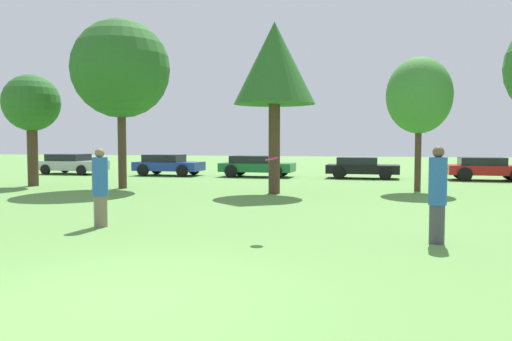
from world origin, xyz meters
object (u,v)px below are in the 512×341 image
(tree_2, at_px, (274,65))
(person_catcher, at_px, (437,194))
(tree_0, at_px, (31,105))
(parked_car_blue, at_px, (168,164))
(person_thrower, at_px, (100,187))
(frisbee, at_px, (271,159))
(tree_3, at_px, (419,96))
(parked_car_silver, at_px, (72,163))
(parked_car_red, at_px, (486,168))
(tree_1, at_px, (121,69))
(parked_car_black, at_px, (361,167))
(parked_car_green, at_px, (256,165))

(tree_2, bearing_deg, person_catcher, -61.23)
(tree_0, height_order, parked_car_blue, tree_0)
(person_thrower, relative_size, person_catcher, 0.96)
(person_thrower, height_order, person_catcher, person_catcher)
(frisbee, xyz_separation_m, tree_3, (4.13, 10.46, 2.16))
(person_thrower, xyz_separation_m, parked_car_silver, (-11.21, 16.67, -0.28))
(parked_car_red, bearing_deg, parked_car_blue, -177.34)
(person_catcher, distance_m, parked_car_red, 17.47)
(person_catcher, relative_size, parked_car_blue, 0.47)
(person_catcher, bearing_deg, tree_2, -58.16)
(tree_1, distance_m, tree_2, 6.70)
(frisbee, relative_size, tree_3, 0.05)
(person_catcher, distance_m, tree_1, 15.11)
(person_thrower, bearing_deg, tree_1, 116.88)
(parked_car_red, bearing_deg, parked_car_black, -178.36)
(frisbee, xyz_separation_m, tree_2, (-1.34, 8.42, 3.24))
(parked_car_silver, bearing_deg, tree_2, -28.36)
(person_thrower, height_order, frisbee, person_thrower)
(frisbee, xyz_separation_m, parked_car_black, (1.98, 16.95, -1.03))
(parked_car_red, bearing_deg, person_thrower, -123.55)
(tree_1, bearing_deg, parked_car_blue, 97.88)
(person_thrower, height_order, tree_2, tree_2)
(tree_1, distance_m, parked_car_blue, 8.97)
(person_catcher, distance_m, frisbee, 3.35)
(person_catcher, height_order, frisbee, person_catcher)
(parked_car_silver, height_order, parked_car_green, parked_car_silver)
(parked_car_black, xyz_separation_m, parked_car_red, (6.21, -0.19, 0.04))
(person_catcher, height_order, tree_1, tree_1)
(parked_car_black, height_order, parked_car_red, parked_car_red)
(tree_2, height_order, parked_car_blue, tree_2)
(person_thrower, height_order, parked_car_green, person_thrower)
(person_catcher, xyz_separation_m, tree_3, (0.85, 10.46, 2.83))
(person_thrower, relative_size, parked_car_black, 0.47)
(person_catcher, relative_size, tree_3, 0.36)
(tree_3, xyz_separation_m, parked_car_silver, (-19.44, 6.60, -3.15))
(parked_car_silver, height_order, parked_car_black, parked_car_silver)
(parked_car_black, bearing_deg, tree_1, -138.81)
(parked_car_green, distance_m, parked_car_black, 5.79)
(person_thrower, distance_m, parked_car_green, 16.55)
(parked_car_blue, bearing_deg, person_catcher, -50.59)
(tree_1, relative_size, parked_car_silver, 1.74)
(person_catcher, height_order, parked_car_red, person_catcher)
(person_thrower, distance_m, parked_car_black, 17.65)
(frisbee, distance_m, parked_car_black, 17.10)
(person_catcher, relative_size, parked_car_green, 0.45)
(parked_car_blue, distance_m, parked_car_black, 11.05)
(parked_car_silver, xyz_separation_m, parked_car_red, (23.51, -0.30, 0.00))
(tree_2, distance_m, parked_car_red, 13.36)
(tree_1, relative_size, parked_car_blue, 1.77)
(person_catcher, relative_size, parked_car_red, 0.48)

